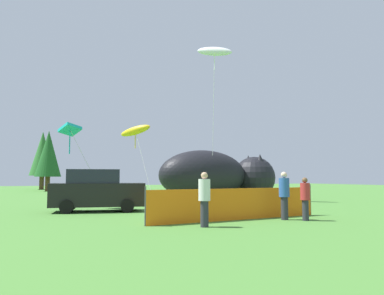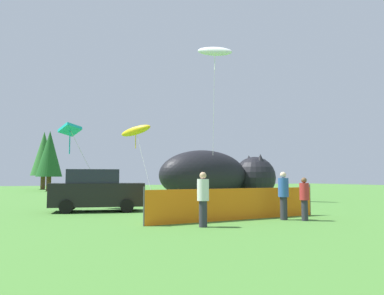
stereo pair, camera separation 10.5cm
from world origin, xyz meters
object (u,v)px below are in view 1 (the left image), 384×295
(kite_white_ghost, at_px, (214,52))
(inflatable_cat, at_px, (217,177))
(parked_car, at_px, (97,191))
(spectator_in_white_shirt, at_px, (284,194))
(kite_yellow_hero, at_px, (135,131))
(spectator_in_black_shirt, at_px, (305,197))
(spectator_in_green_shirt, at_px, (204,197))
(folding_chair, at_px, (293,199))
(kite_teal_diamond, at_px, (70,131))

(kite_white_ghost, bearing_deg, inflatable_cat, 58.72)
(parked_car, height_order, spectator_in_white_shirt, parked_car)
(parked_car, xyz_separation_m, kite_yellow_hero, (4.10, 8.28, 4.02))
(spectator_in_white_shirt, distance_m, spectator_in_black_shirt, 0.78)
(inflatable_cat, xyz_separation_m, kite_yellow_hero, (-5.37, 2.49, 3.37))
(spectator_in_green_shirt, xyz_separation_m, spectator_in_black_shirt, (4.23, 0.07, -0.10))
(spectator_in_white_shirt, distance_m, kite_white_ghost, 14.35)
(folding_chair, distance_m, spectator_in_white_shirt, 4.57)
(spectator_in_green_shirt, distance_m, kite_white_ghost, 15.90)
(spectator_in_green_shirt, height_order, spectator_in_white_shirt, spectator_in_white_shirt)
(kite_white_ghost, distance_m, kite_yellow_hero, 7.97)
(spectator_in_white_shirt, xyz_separation_m, spectator_in_black_shirt, (0.53, -0.56, -0.12))
(parked_car, height_order, kite_white_ghost, kite_white_ghost)
(spectator_in_white_shirt, xyz_separation_m, kite_yellow_hero, (-1.82, 14.73, 4.00))
(parked_car, distance_m, kite_yellow_hero, 10.07)
(inflatable_cat, distance_m, spectator_in_green_shirt, 14.79)
(spectator_in_black_shirt, height_order, kite_yellow_hero, kite_yellow_hero)
(parked_car, bearing_deg, kite_teal_diamond, 124.88)
(inflatable_cat, height_order, spectator_in_white_shirt, inflatable_cat)
(folding_chair, relative_size, spectator_in_green_shirt, 0.50)
(parked_car, distance_m, kite_teal_diamond, 4.10)
(spectator_in_black_shirt, bearing_deg, folding_chair, 56.40)
(kite_white_ghost, bearing_deg, spectator_in_green_shirt, -119.14)
(kite_teal_diamond, bearing_deg, kite_white_ghost, 10.38)
(folding_chair, height_order, spectator_in_green_shirt, spectator_in_green_shirt)
(inflatable_cat, distance_m, spectator_in_white_shirt, 12.76)
(kite_white_ghost, distance_m, kite_teal_diamond, 11.50)
(inflatable_cat, xyz_separation_m, spectator_in_black_shirt, (-3.02, -12.80, -0.75))
(spectator_in_green_shirt, height_order, kite_teal_diamond, kite_teal_diamond)
(kite_yellow_hero, bearing_deg, parked_car, -116.35)
(parked_car, xyz_separation_m, spectator_in_black_shirt, (6.45, -7.01, -0.10))
(spectator_in_black_shirt, xyz_separation_m, kite_white_ghost, (2.06, 11.22, 9.37))
(spectator_in_black_shirt, bearing_deg, kite_teal_diamond, 128.34)
(kite_white_ghost, relative_size, kite_yellow_hero, 1.94)
(kite_white_ghost, bearing_deg, spectator_in_white_shirt, -103.65)
(folding_chair, bearing_deg, kite_white_ghost, -145.43)
(spectator_in_white_shirt, xyz_separation_m, kite_teal_diamond, (-6.96, 8.91, 3.09))
(spectator_in_green_shirt, relative_size, kite_teal_diamond, 0.40)
(spectator_in_black_shirt, relative_size, kite_yellow_hero, 0.29)
(folding_chair, relative_size, spectator_in_black_shirt, 0.55)
(spectator_in_green_shirt, relative_size, spectator_in_white_shirt, 0.98)
(parked_car, relative_size, spectator_in_black_shirt, 2.85)
(kite_teal_diamond, bearing_deg, parked_car, -67.09)
(spectator_in_white_shirt, bearing_deg, parked_car, 132.54)
(spectator_in_black_shirt, bearing_deg, kite_white_ghost, 79.59)
(kite_yellow_hero, distance_m, kite_teal_diamond, 7.81)
(inflatable_cat, bearing_deg, kite_teal_diamond, -164.43)
(parked_car, height_order, spectator_in_black_shirt, parked_car)
(folding_chair, xyz_separation_m, kite_teal_diamond, (-10.07, 5.59, 3.55))
(parked_car, relative_size, spectator_in_green_shirt, 2.56)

